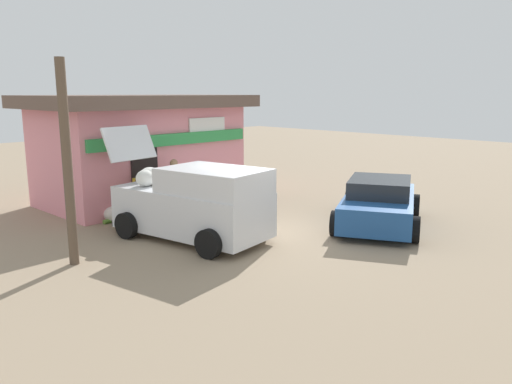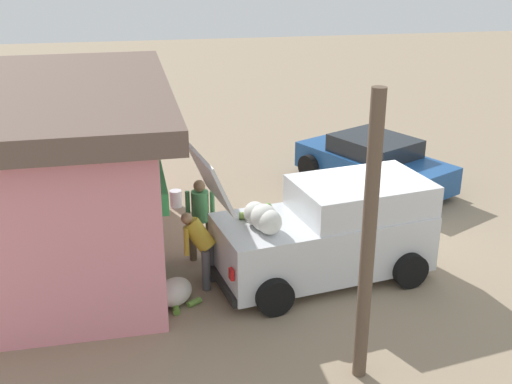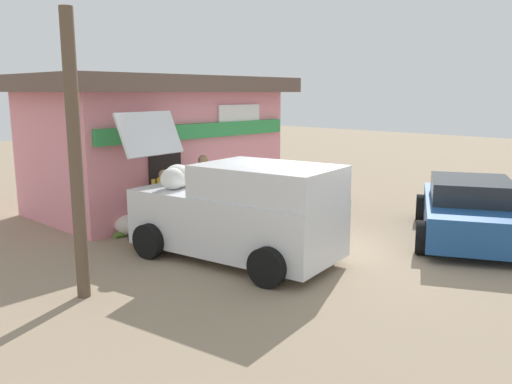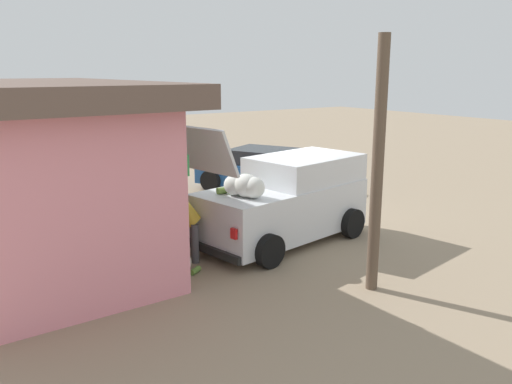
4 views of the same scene
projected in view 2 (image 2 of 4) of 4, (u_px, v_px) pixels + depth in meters
ground_plane at (359, 239)px, 13.73m from camera, size 60.00×60.00×0.00m
storefront_bar at (58, 173)px, 12.24m from camera, size 7.11×4.59×3.52m
delivery_van at (329, 231)px, 11.91m from camera, size 2.64×4.57×2.72m
parked_sedan at (374, 163)px, 16.46m from camera, size 4.47×3.51×1.31m
vendor_standing at (200, 214)px, 12.46m from camera, size 0.40×0.56×1.70m
customer_bending at (200, 243)px, 11.61m from camera, size 0.63×0.69×1.42m
unloaded_banana_pile at (175, 292)px, 11.20m from camera, size 0.90×0.91×0.47m
paint_bucket at (176, 199)px, 15.30m from camera, size 0.29×0.29×0.41m
utility_pole at (368, 243)px, 8.67m from camera, size 0.20×0.20×4.30m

